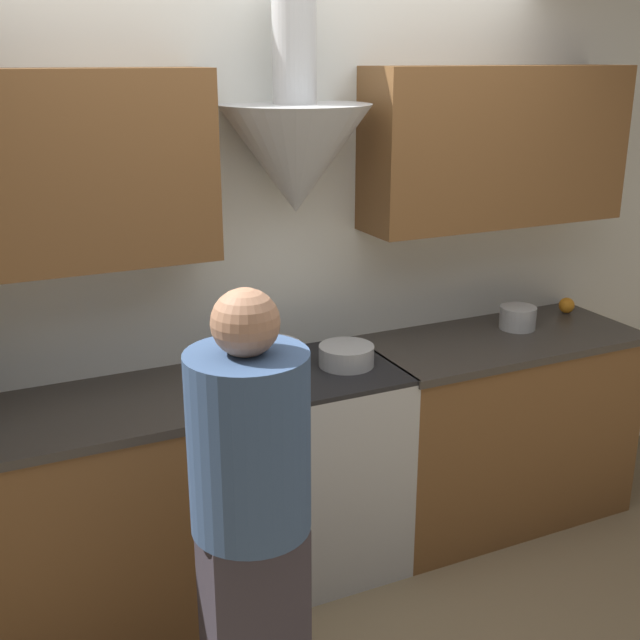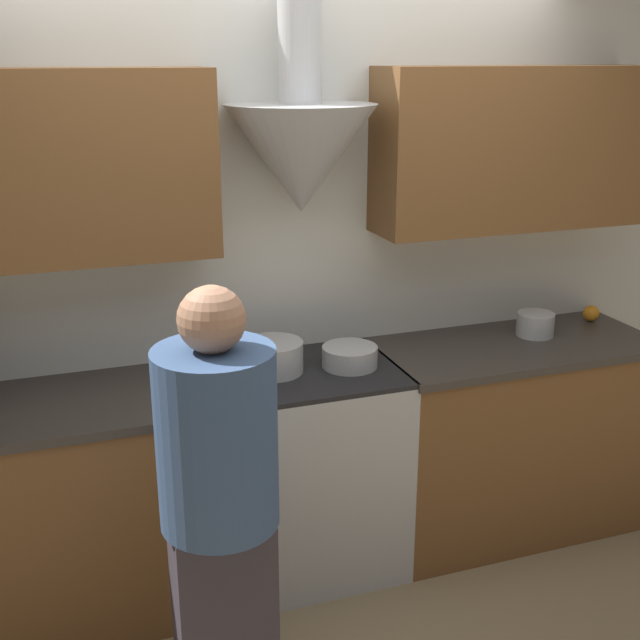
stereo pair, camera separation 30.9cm
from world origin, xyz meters
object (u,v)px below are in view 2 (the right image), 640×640
at_px(person_foreground_left, 220,516).
at_px(stove_range, 312,468).
at_px(stock_pot, 273,357).
at_px(saucepan, 535,324).
at_px(mixing_bowl, 350,356).
at_px(orange_fruit, 591,313).

bearing_deg(person_foreground_left, stove_range, 55.98).
distance_m(stock_pot, saucepan, 1.29).
distance_m(mixing_bowl, saucepan, 0.97).
bearing_deg(stove_range, person_foreground_left, -124.02).
distance_m(stock_pot, mixing_bowl, 0.33).
relative_size(stove_range, orange_fruit, 11.80).
bearing_deg(saucepan, person_foreground_left, -151.41).
xyz_separation_m(stock_pot, mixing_bowl, (0.32, -0.05, -0.02)).
bearing_deg(stock_pot, saucepan, 1.35).
height_order(stock_pot, saucepan, stock_pot).
height_order(stove_range, mixing_bowl, mixing_bowl).
bearing_deg(stock_pot, mixing_bowl, -8.93).
bearing_deg(stock_pot, orange_fruit, 4.17).
bearing_deg(stove_range, saucepan, 3.11).
xyz_separation_m(orange_fruit, saucepan, (-0.39, -0.09, 0.01)).
bearing_deg(mixing_bowl, stove_range, 172.98).
distance_m(stove_range, stock_pot, 0.56).
height_order(saucepan, person_foreground_left, person_foreground_left).
height_order(stove_range, person_foreground_left, person_foreground_left).
height_order(mixing_bowl, saucepan, saucepan).
height_order(stove_range, saucepan, saucepan).
bearing_deg(stove_range, stock_pot, 169.19).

